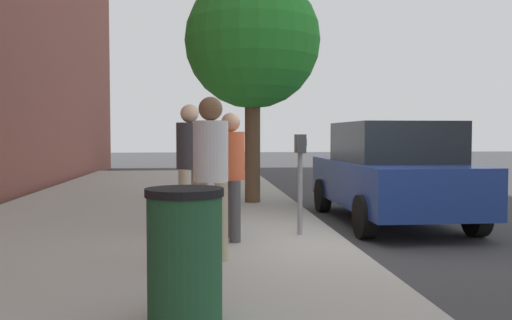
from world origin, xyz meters
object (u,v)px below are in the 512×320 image
object	(u,v)px
parking_meter	(300,162)
traffic_signal	(255,99)
trash_bin	(185,255)
pedestrian_at_meter	(231,166)
pedestrian_bystander	(211,162)
parked_sedan_near	(390,172)
parking_officer	(190,154)
street_tree	(253,42)

from	to	relation	value
parking_meter	traffic_signal	xyz separation A→B (m)	(8.29, -0.13, 1.41)
traffic_signal	trash_bin	distance (m)	12.04
pedestrian_at_meter	pedestrian_bystander	distance (m)	1.07
traffic_signal	parked_sedan_near	bearing A→B (deg)	-164.79
pedestrian_bystander	parking_officer	bearing A→B (deg)	63.77
parking_officer	traffic_signal	world-z (taller)	traffic_signal
pedestrian_bystander	trash_bin	bearing A→B (deg)	-129.95
trash_bin	parking_meter	bearing A→B (deg)	-23.08
street_tree	traffic_signal	bearing A→B (deg)	-5.93
parking_meter	traffic_signal	world-z (taller)	traffic_signal
parking_officer	trash_bin	world-z (taller)	parking_officer
pedestrian_bystander	trash_bin	world-z (taller)	pedestrian_bystander
traffic_signal	pedestrian_at_meter	bearing A→B (deg)	172.59
parking_officer	street_tree	distance (m)	3.88
pedestrian_at_meter	parking_officer	world-z (taller)	parking_officer
parking_meter	parked_sedan_near	world-z (taller)	parked_sedan_near
parking_meter	street_tree	bearing A→B (deg)	5.26
trash_bin	pedestrian_bystander	bearing A→B (deg)	-5.78
trash_bin	pedestrian_at_meter	bearing A→B (deg)	-8.83
pedestrian_bystander	pedestrian_at_meter	bearing A→B (deg)	40.80
parking_officer	trash_bin	bearing A→B (deg)	-62.57
traffic_signal	trash_bin	size ratio (longest dim) A/B	3.56
trash_bin	parked_sedan_near	bearing A→B (deg)	-33.01
parking_meter	street_tree	distance (m)	4.41
pedestrian_at_meter	trash_bin	size ratio (longest dim) A/B	1.68
pedestrian_bystander	parking_officer	size ratio (longest dim) A/B	0.99
pedestrian_bystander	street_tree	xyz separation A→B (m)	(5.07, -0.92, 2.22)
parking_meter	pedestrian_bystander	xyz separation A→B (m)	(-1.32, 1.27, 0.08)
pedestrian_bystander	parked_sedan_near	size ratio (longest dim) A/B	0.42
parking_officer	parked_sedan_near	xyz separation A→B (m)	(0.94, -3.47, -0.37)
parking_officer	street_tree	xyz separation A→B (m)	(2.95, -1.22, 2.20)
pedestrian_bystander	street_tree	size ratio (longest dim) A/B	0.39
parking_officer	parked_sedan_near	distance (m)	3.62
traffic_signal	trash_bin	bearing A→B (deg)	172.21
trash_bin	street_tree	bearing A→B (deg)	-8.95
street_tree	parked_sedan_near	bearing A→B (deg)	-131.73
pedestrian_bystander	parked_sedan_near	distance (m)	4.42
traffic_signal	parking_meter	bearing A→B (deg)	179.13
pedestrian_bystander	street_tree	distance (m)	5.61
pedestrian_at_meter	parked_sedan_near	size ratio (longest dim) A/B	0.38
parked_sedan_near	trash_bin	xyz separation A→B (m)	(-5.22, 3.39, -0.24)
parking_meter	street_tree	world-z (taller)	street_tree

